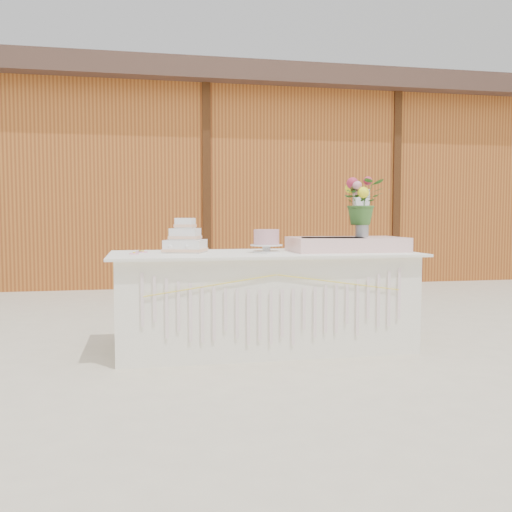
# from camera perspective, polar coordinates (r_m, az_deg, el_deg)

# --- Properties ---
(ground) EXTENTS (80.00, 80.00, 0.00)m
(ground) POSITION_cam_1_polar(r_m,az_deg,el_deg) (4.64, 0.74, -9.16)
(ground) COLOR beige
(ground) RESTS_ON ground
(barn) EXTENTS (12.60, 4.60, 3.30)m
(barn) POSITION_cam_1_polar(r_m,az_deg,el_deg) (10.48, -6.26, 7.37)
(barn) COLOR #AD6324
(barn) RESTS_ON ground
(cake_table) EXTENTS (2.40, 1.00, 0.77)m
(cake_table) POSITION_cam_1_polar(r_m,az_deg,el_deg) (4.57, 0.76, -4.43)
(cake_table) COLOR white
(cake_table) RESTS_ON ground
(wedding_cake) EXTENTS (0.39, 0.39, 0.27)m
(wedding_cake) POSITION_cam_1_polar(r_m,az_deg,el_deg) (4.56, -7.08, 1.53)
(wedding_cake) COLOR white
(wedding_cake) RESTS_ON cake_table
(pink_cake_stand) EXTENTS (0.25, 0.25, 0.18)m
(pink_cake_stand) POSITION_cam_1_polar(r_m,az_deg,el_deg) (4.49, 1.05, 1.64)
(pink_cake_stand) COLOR white
(pink_cake_stand) RESTS_ON cake_table
(satin_runner) EXTENTS (0.92, 0.54, 0.12)m
(satin_runner) POSITION_cam_1_polar(r_m,az_deg,el_deg) (4.72, 9.04, 1.17)
(satin_runner) COLOR beige
(satin_runner) RESTS_ON cake_table
(flower_vase) EXTENTS (0.11, 0.11, 0.15)m
(flower_vase) POSITION_cam_1_polar(r_m,az_deg,el_deg) (4.79, 10.54, 2.77)
(flower_vase) COLOR #B2B3B7
(flower_vase) RESTS_ON satin_runner
(bouquet) EXTENTS (0.34, 0.30, 0.38)m
(bouquet) POSITION_cam_1_polar(r_m,az_deg,el_deg) (4.79, 10.58, 5.91)
(bouquet) COLOR #3A6B2B
(bouquet) RESTS_ON flower_vase
(loose_flowers) EXTENTS (0.23, 0.38, 0.02)m
(loose_flowers) POSITION_cam_1_polar(r_m,az_deg,el_deg) (4.48, -11.85, 0.37)
(loose_flowers) COLOR pink
(loose_flowers) RESTS_ON cake_table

